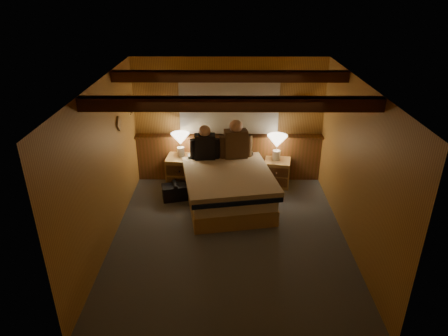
{
  "coord_description": "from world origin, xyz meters",
  "views": [
    {
      "loc": [
        -0.05,
        -5.18,
        3.63
      ],
      "look_at": [
        -0.08,
        0.4,
        1.0
      ],
      "focal_mm": 32.0,
      "sensor_mm": 36.0,
      "label": 1
    }
  ],
  "objects_px": {
    "duffel_bag": "(175,192)",
    "person_right": "(236,142)",
    "nightstand_right": "(277,173)",
    "lamp_left": "(180,140)",
    "nightstand_left": "(182,171)",
    "person_left": "(205,145)",
    "bed": "(228,187)",
    "lamp_right": "(277,143)"
  },
  "relations": [
    {
      "from": "bed",
      "to": "duffel_bag",
      "type": "height_order",
      "value": "bed"
    },
    {
      "from": "lamp_right",
      "to": "person_left",
      "type": "height_order",
      "value": "person_left"
    },
    {
      "from": "lamp_left",
      "to": "duffel_bag",
      "type": "distance_m",
      "value": 0.97
    },
    {
      "from": "bed",
      "to": "person_right",
      "type": "distance_m",
      "value": 0.88
    },
    {
      "from": "lamp_right",
      "to": "duffel_bag",
      "type": "relative_size",
      "value": 0.96
    },
    {
      "from": "person_left",
      "to": "duffel_bag",
      "type": "bearing_deg",
      "value": -147.46
    },
    {
      "from": "nightstand_right",
      "to": "person_right",
      "type": "relative_size",
      "value": 0.73
    },
    {
      "from": "nightstand_left",
      "to": "person_left",
      "type": "xyz_separation_m",
      "value": [
        0.46,
        -0.13,
        0.6
      ]
    },
    {
      "from": "nightstand_right",
      "to": "duffel_bag",
      "type": "bearing_deg",
      "value": -153.63
    },
    {
      "from": "bed",
      "to": "person_left",
      "type": "relative_size",
      "value": 3.13
    },
    {
      "from": "lamp_left",
      "to": "bed",
      "type": "bearing_deg",
      "value": -39.64
    },
    {
      "from": "nightstand_right",
      "to": "lamp_left",
      "type": "bearing_deg",
      "value": -170.63
    },
    {
      "from": "person_right",
      "to": "duffel_bag",
      "type": "xyz_separation_m",
      "value": [
        -1.1,
        -0.46,
        -0.79
      ]
    },
    {
      "from": "nightstand_left",
      "to": "person_left",
      "type": "distance_m",
      "value": 0.77
    },
    {
      "from": "nightstand_right",
      "to": "person_left",
      "type": "bearing_deg",
      "value": -163.07
    },
    {
      "from": "duffel_bag",
      "to": "nightstand_right",
      "type": "bearing_deg",
      "value": 2.12
    },
    {
      "from": "lamp_right",
      "to": "person_left",
      "type": "xyz_separation_m",
      "value": [
        -1.34,
        -0.19,
        0.03
      ]
    },
    {
      "from": "lamp_left",
      "to": "duffel_bag",
      "type": "xyz_separation_m",
      "value": [
        -0.07,
        -0.58,
        -0.78
      ]
    },
    {
      "from": "bed",
      "to": "person_left",
      "type": "height_order",
      "value": "person_left"
    },
    {
      "from": "bed",
      "to": "duffel_bag",
      "type": "bearing_deg",
      "value": 160.99
    },
    {
      "from": "nightstand_right",
      "to": "lamp_right",
      "type": "relative_size",
      "value": 1.11
    },
    {
      "from": "nightstand_right",
      "to": "lamp_left",
      "type": "relative_size",
      "value": 1.21
    },
    {
      "from": "person_left",
      "to": "duffel_bag",
      "type": "relative_size",
      "value": 1.3
    },
    {
      "from": "bed",
      "to": "nightstand_left",
      "type": "xyz_separation_m",
      "value": [
        -0.87,
        0.68,
        -0.03
      ]
    },
    {
      "from": "nightstand_right",
      "to": "person_right",
      "type": "bearing_deg",
      "value": -163.16
    },
    {
      "from": "nightstand_left",
      "to": "duffel_bag",
      "type": "bearing_deg",
      "value": -93.62
    },
    {
      "from": "person_left",
      "to": "lamp_right",
      "type": "bearing_deg",
      "value": 4.5
    },
    {
      "from": "nightstand_left",
      "to": "person_left",
      "type": "bearing_deg",
      "value": -11.24
    },
    {
      "from": "person_left",
      "to": "duffel_bag",
      "type": "xyz_separation_m",
      "value": [
        -0.54,
        -0.39,
        -0.76
      ]
    },
    {
      "from": "nightstand_left",
      "to": "nightstand_right",
      "type": "height_order",
      "value": "nightstand_left"
    },
    {
      "from": "lamp_left",
      "to": "lamp_right",
      "type": "distance_m",
      "value": 1.81
    },
    {
      "from": "lamp_right",
      "to": "person_right",
      "type": "distance_m",
      "value": 0.79
    },
    {
      "from": "nightstand_right",
      "to": "lamp_left",
      "type": "distance_m",
      "value": 1.96
    },
    {
      "from": "duffel_bag",
      "to": "person_right",
      "type": "bearing_deg",
      "value": 8.59
    },
    {
      "from": "person_right",
      "to": "bed",
      "type": "bearing_deg",
      "value": -112.65
    },
    {
      "from": "bed",
      "to": "duffel_bag",
      "type": "xyz_separation_m",
      "value": [
        -0.95,
        0.15,
        -0.19
      ]
    },
    {
      "from": "bed",
      "to": "nightstand_right",
      "type": "bearing_deg",
      "value": 26.62
    },
    {
      "from": "nightstand_left",
      "to": "nightstand_right",
      "type": "xyz_separation_m",
      "value": [
        1.83,
        0.03,
        -0.04
      ]
    },
    {
      "from": "person_right",
      "to": "duffel_bag",
      "type": "distance_m",
      "value": 1.44
    },
    {
      "from": "lamp_right",
      "to": "duffel_bag",
      "type": "height_order",
      "value": "lamp_right"
    },
    {
      "from": "lamp_left",
      "to": "person_right",
      "type": "bearing_deg",
      "value": -6.49
    },
    {
      "from": "nightstand_left",
      "to": "person_right",
      "type": "xyz_separation_m",
      "value": [
        1.02,
        -0.06,
        0.63
      ]
    }
  ]
}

